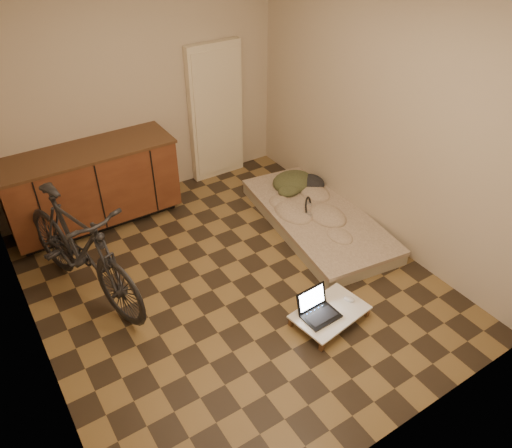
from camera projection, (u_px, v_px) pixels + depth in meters
room_shell at (227, 165)px, 4.13m from camera, size 3.50×4.00×2.60m
cabinets at (92, 187)px, 5.44m from camera, size 1.84×0.62×0.91m
appliance_panel at (216, 113)px, 6.13m from camera, size 0.70×0.10×1.70m
bicycle at (79, 244)px, 4.42m from camera, size 1.01×1.89×1.17m
futon at (317, 219)px, 5.61m from camera, size 1.22×2.12×0.17m
clothing_pile at (298, 177)px, 5.98m from camera, size 0.60×0.52×0.22m
headphones at (308, 206)px, 5.51m from camera, size 0.35×0.35×0.17m
lap_desk at (330, 313)px, 4.42m from camera, size 0.71×0.52×0.11m
laptop at (317, 309)px, 4.36m from camera, size 0.33×0.30×0.22m
mouse at (349, 299)px, 4.51m from camera, size 0.10×0.12×0.04m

